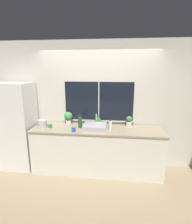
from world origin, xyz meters
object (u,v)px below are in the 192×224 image
object	(u,v)px
soap_bottle	(110,125)
mug_blue	(74,130)
bottle_tall	(80,122)
sink	(95,127)
potted_plant_right	(129,121)
potted_plant_center	(98,119)
potted_plant_left	(68,117)
kettle	(42,123)
mug_green	(50,126)
refrigerator	(16,126)

from	to	relation	value
soap_bottle	mug_blue	size ratio (longest dim) A/B	2.54
bottle_tall	mug_blue	size ratio (longest dim) A/B	3.75
sink	mug_blue	world-z (taller)	sink
potted_plant_right	potted_plant_center	bearing A→B (deg)	180.00
potted_plant_left	potted_plant_center	size ratio (longest dim) A/B	1.15
potted_plant_center	kettle	bearing A→B (deg)	-166.71
soap_bottle	mug_green	xyz separation A→B (m)	(-1.24, -0.07, -0.05)
mug_green	mug_blue	size ratio (longest dim) A/B	0.96
soap_bottle	mug_blue	xyz separation A→B (m)	(-0.70, -0.24, -0.05)
potted_plant_left	potted_plant_right	world-z (taller)	potted_plant_left
refrigerator	potted_plant_right	bearing A→B (deg)	5.66
sink	soap_bottle	distance (m)	0.31
potted_plant_left	bottle_tall	bearing A→B (deg)	-36.82
potted_plant_center	potted_plant_right	distance (m)	0.65
soap_bottle	potted_plant_right	bearing A→B (deg)	31.07
bottle_tall	mug_blue	world-z (taller)	bottle_tall
potted_plant_left	bottle_tall	xyz separation A→B (m)	(0.31, -0.23, -0.03)
sink	refrigerator	bearing A→B (deg)	179.26
soap_bottle	mug_green	world-z (taller)	soap_bottle
soap_bottle	mug_green	size ratio (longest dim) A/B	2.65
bottle_tall	mug_green	bearing A→B (deg)	-174.24
potted_plant_left	soap_bottle	xyz separation A→B (m)	(0.93, -0.23, -0.07)
mug_green	potted_plant_right	bearing A→B (deg)	10.36
refrigerator	potted_plant_right	distance (m)	2.42
mug_green	potted_plant_center	bearing A→B (deg)	16.92
potted_plant_left	soap_bottle	size ratio (longest dim) A/B	1.29
mug_green	refrigerator	bearing A→B (deg)	175.75
bottle_tall	mug_green	distance (m)	0.63
potted_plant_left	mug_green	world-z (taller)	potted_plant_left
potted_plant_left	potted_plant_right	size ratio (longest dim) A/B	1.24
potted_plant_left	mug_blue	world-z (taller)	potted_plant_left
sink	potted_plant_left	distance (m)	0.68
potted_plant_center	bottle_tall	world-z (taller)	bottle_tall
refrigerator	mug_blue	bearing A→B (deg)	-10.13
potted_plant_right	mug_blue	size ratio (longest dim) A/B	2.63
refrigerator	potted_plant_left	xyz separation A→B (m)	(1.09, 0.24, 0.17)
potted_plant_right	mug_green	xyz separation A→B (m)	(-1.62, -0.30, -0.07)
sink	bottle_tall	size ratio (longest dim) A/B	1.48
soap_bottle	kettle	distance (m)	1.42
mug_green	kettle	bearing A→B (deg)	171.96
refrigerator	mug_green	xyz separation A→B (m)	(0.78, -0.06, 0.05)
refrigerator	soap_bottle	size ratio (longest dim) A/B	8.75
refrigerator	potted_plant_center	bearing A→B (deg)	7.73
refrigerator	kettle	xyz separation A→B (m)	(0.61, -0.03, 0.09)
kettle	refrigerator	bearing A→B (deg)	176.85
bottle_tall	soap_bottle	bearing A→B (deg)	0.24
sink	soap_bottle	size ratio (longest dim) A/B	2.19
mug_blue	refrigerator	bearing A→B (deg)	169.87
potted_plant_right	soap_bottle	size ratio (longest dim) A/B	1.04
sink	mug_green	bearing A→B (deg)	-177.77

